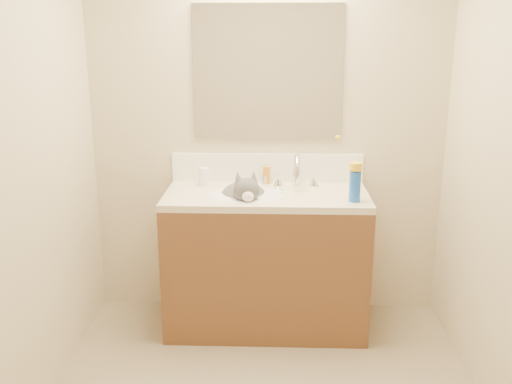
# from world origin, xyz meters

# --- Properties ---
(room_shell) EXTENTS (2.24, 2.54, 2.52)m
(room_shell) POSITION_xyz_m (0.00, 0.00, 1.49)
(room_shell) COLOR #C8B594
(room_shell) RESTS_ON ground
(vanity_cabinet) EXTENTS (1.20, 0.55, 0.82)m
(vanity_cabinet) POSITION_xyz_m (0.00, 0.97, 0.41)
(vanity_cabinet) COLOR brown
(vanity_cabinet) RESTS_ON ground
(counter_slab) EXTENTS (1.20, 0.55, 0.04)m
(counter_slab) POSITION_xyz_m (0.00, 0.97, 0.84)
(counter_slab) COLOR beige
(counter_slab) RESTS_ON vanity_cabinet
(basin) EXTENTS (0.45, 0.36, 0.14)m
(basin) POSITION_xyz_m (-0.12, 0.94, 0.79)
(basin) COLOR white
(basin) RESTS_ON vanity_cabinet
(faucet) EXTENTS (0.28, 0.20, 0.21)m
(faucet) POSITION_xyz_m (0.18, 1.11, 0.95)
(faucet) COLOR silver
(faucet) RESTS_ON counter_slab
(cat) EXTENTS (0.37, 0.42, 0.32)m
(cat) POSITION_xyz_m (-0.13, 0.97, 0.83)
(cat) COLOR #4B484B
(cat) RESTS_ON basin
(backsplash) EXTENTS (1.20, 0.02, 0.18)m
(backsplash) POSITION_xyz_m (0.00, 1.24, 0.95)
(backsplash) COLOR white
(backsplash) RESTS_ON counter_slab
(mirror) EXTENTS (0.90, 0.02, 0.80)m
(mirror) POSITION_xyz_m (0.00, 1.24, 1.54)
(mirror) COLOR white
(mirror) RESTS_ON room_shell
(pill_bottle) EXTENTS (0.07, 0.07, 0.11)m
(pill_bottle) POSITION_xyz_m (-0.39, 1.13, 0.92)
(pill_bottle) COLOR white
(pill_bottle) RESTS_ON counter_slab
(pill_label) EXTENTS (0.06, 0.06, 0.04)m
(pill_label) POSITION_xyz_m (-0.39, 1.13, 0.90)
(pill_label) COLOR orange
(pill_label) RESTS_ON pill_bottle
(silver_jar) EXTENTS (0.06, 0.06, 0.05)m
(silver_jar) POSITION_xyz_m (-0.01, 1.19, 0.89)
(silver_jar) COLOR #B7B7BC
(silver_jar) RESTS_ON counter_slab
(amber_bottle) EXTENTS (0.06, 0.06, 0.11)m
(amber_bottle) POSITION_xyz_m (-0.00, 1.19, 0.92)
(amber_bottle) COLOR orange
(amber_bottle) RESTS_ON counter_slab
(toothbrush) EXTENTS (0.02, 0.12, 0.01)m
(toothbrush) POSITION_xyz_m (0.09, 1.02, 0.86)
(toothbrush) COLOR white
(toothbrush) RESTS_ON counter_slab
(toothbrush_head) EXTENTS (0.02, 0.03, 0.02)m
(toothbrush_head) POSITION_xyz_m (0.09, 1.02, 0.87)
(toothbrush_head) COLOR #6FC5ED
(toothbrush_head) RESTS_ON counter_slab
(spray_can) EXTENTS (0.07, 0.07, 0.17)m
(spray_can) POSITION_xyz_m (0.50, 0.82, 0.95)
(spray_can) COLOR blue
(spray_can) RESTS_ON counter_slab
(spray_cap) EXTENTS (0.08, 0.08, 0.04)m
(spray_cap) POSITION_xyz_m (0.50, 0.82, 1.06)
(spray_cap) COLOR yellow
(spray_cap) RESTS_ON spray_can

